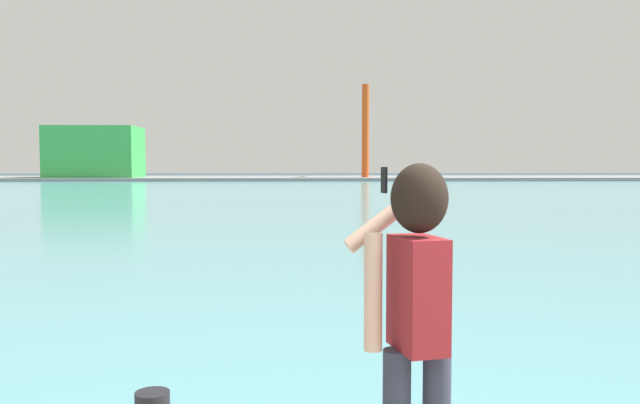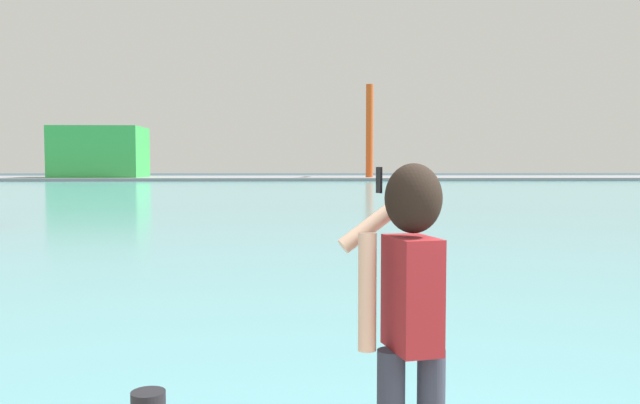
# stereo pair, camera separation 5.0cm
# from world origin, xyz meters

# --- Properties ---
(ground_plane) EXTENTS (220.00, 220.00, 0.00)m
(ground_plane) POSITION_xyz_m (0.00, 50.00, 0.00)
(ground_plane) COLOR #334751
(harbor_water) EXTENTS (140.00, 100.00, 0.02)m
(harbor_water) POSITION_xyz_m (0.00, 52.00, 0.01)
(harbor_water) COLOR #599EA8
(harbor_water) RESTS_ON ground_plane
(far_shore_dock) EXTENTS (140.00, 20.00, 0.44)m
(far_shore_dock) POSITION_xyz_m (0.00, 92.00, 0.22)
(far_shore_dock) COLOR gray
(far_shore_dock) RESTS_ON ground_plane
(person_photographer) EXTENTS (0.53, 0.54, 1.74)m
(person_photographer) POSITION_xyz_m (-0.97, 0.93, 1.59)
(person_photographer) COLOR #2D3342
(person_photographer) RESTS_ON quay_promenade
(warehouse_left) EXTENTS (12.02, 8.28, 7.03)m
(warehouse_left) POSITION_xyz_m (-28.99, 88.62, 3.95)
(warehouse_left) COLOR green
(warehouse_left) RESTS_ON far_shore_dock
(port_crane) EXTENTS (1.96, 8.54, 12.96)m
(port_crane) POSITION_xyz_m (8.86, 88.44, 8.24)
(port_crane) COLOR #D84C19
(port_crane) RESTS_ON far_shore_dock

